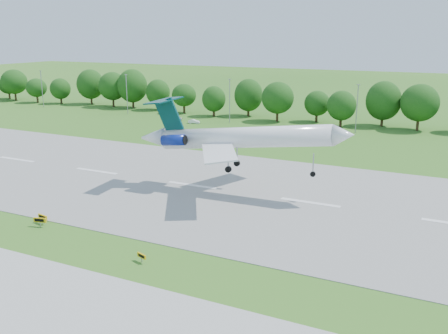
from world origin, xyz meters
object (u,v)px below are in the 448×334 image
airliner (233,137)px  service_vehicle_b (178,118)px  taxi_sign_left (43,217)px  service_vehicle_a (194,122)px

airliner → service_vehicle_b: airliner is taller
taxi_sign_left → service_vehicle_b: taxi_sign_left is taller
taxi_sign_left → service_vehicle_a: bearing=115.2°
service_vehicle_a → airliner: bearing=-162.1°
service_vehicle_a → service_vehicle_b: size_ratio=0.97×
taxi_sign_left → service_vehicle_b: (-26.25, 78.38, -0.35)m
airliner → service_vehicle_b: size_ratio=10.35×
airliner → service_vehicle_a: 63.27m
service_vehicle_a → service_vehicle_b: (-7.40, 3.60, 0.04)m
airliner → taxi_sign_left: (-16.96, -23.30, -8.01)m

